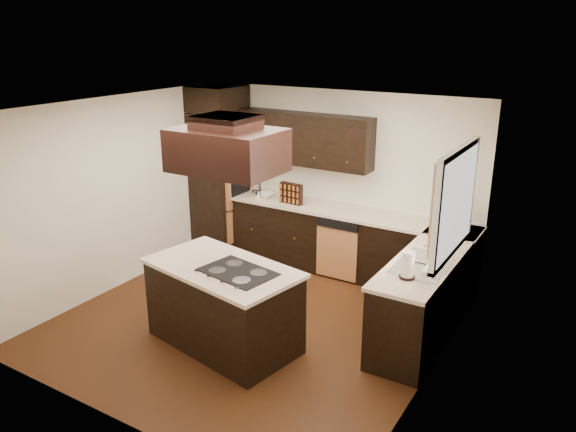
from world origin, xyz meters
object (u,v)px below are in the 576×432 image
at_px(range_hood, 227,150).
at_px(spice_rack, 291,193).
at_px(island, 224,307).

xyz_separation_m(range_hood, spice_rack, (-0.61, 2.24, -1.09)).
relative_size(island, range_hood, 1.52).
height_order(range_hood, spice_rack, range_hood).
bearing_deg(island, spice_rack, 113.23).
height_order(island, range_hood, range_hood).
bearing_deg(spice_rack, island, -70.28).
distance_m(range_hood, spice_rack, 2.57).
bearing_deg(range_hood, spice_rack, 105.17).
distance_m(island, spice_rack, 2.42).
bearing_deg(range_hood, island, -161.31).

